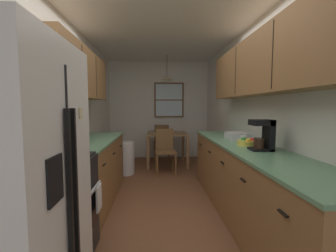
% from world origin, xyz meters
% --- Properties ---
extents(ground_plane, '(12.00, 12.00, 0.00)m').
position_xyz_m(ground_plane, '(0.00, 1.00, 0.00)').
color(ground_plane, brown).
extents(wall_left, '(0.10, 9.00, 2.55)m').
position_xyz_m(wall_left, '(-1.35, 1.00, 1.27)').
color(wall_left, white).
rests_on(wall_left, ground).
extents(wall_right, '(0.10, 9.00, 2.55)m').
position_xyz_m(wall_right, '(1.35, 1.00, 1.27)').
color(wall_right, white).
rests_on(wall_right, ground).
extents(wall_back, '(4.40, 0.10, 2.55)m').
position_xyz_m(wall_back, '(0.00, 3.65, 1.27)').
color(wall_back, white).
rests_on(wall_back, ground).
extents(ceiling_slab, '(4.40, 9.00, 0.08)m').
position_xyz_m(ceiling_slab, '(0.00, 1.00, 2.59)').
color(ceiling_slab, white).
extents(refrigerator, '(0.76, 0.80, 1.71)m').
position_xyz_m(refrigerator, '(-0.93, -1.24, 0.86)').
color(refrigerator, white).
rests_on(refrigerator, ground).
extents(stove_range, '(0.66, 0.64, 1.10)m').
position_xyz_m(stove_range, '(-0.99, -0.50, 0.47)').
color(stove_range, black).
rests_on(stove_range, ground).
extents(microwave_over_range, '(0.39, 0.62, 0.30)m').
position_xyz_m(microwave_over_range, '(-1.11, -0.50, 1.61)').
color(microwave_over_range, white).
extents(counter_left, '(0.64, 1.88, 0.90)m').
position_xyz_m(counter_left, '(-1.00, 0.76, 0.45)').
color(counter_left, olive).
rests_on(counter_left, ground).
extents(upper_cabinets_left, '(0.33, 1.96, 0.66)m').
position_xyz_m(upper_cabinets_left, '(-1.14, 0.71, 1.81)').
color(upper_cabinets_left, olive).
extents(counter_right, '(0.64, 3.24, 0.90)m').
position_xyz_m(counter_right, '(1.00, 0.15, 0.45)').
color(counter_right, olive).
rests_on(counter_right, ground).
extents(upper_cabinets_right, '(0.33, 2.92, 0.68)m').
position_xyz_m(upper_cabinets_right, '(1.14, 0.10, 1.84)').
color(upper_cabinets_right, olive).
extents(dining_table, '(0.92, 0.89, 0.76)m').
position_xyz_m(dining_table, '(0.17, 2.80, 0.64)').
color(dining_table, olive).
rests_on(dining_table, ground).
extents(dining_chair_near, '(0.43, 0.43, 0.90)m').
position_xyz_m(dining_chair_near, '(0.10, 2.15, 0.50)').
color(dining_chair_near, brown).
rests_on(dining_chair_near, ground).
extents(dining_chair_far, '(0.45, 0.45, 0.90)m').
position_xyz_m(dining_chair_far, '(0.08, 3.45, 0.50)').
color(dining_chair_far, brown).
rests_on(dining_chair_far, ground).
extents(pendant_light, '(0.30, 0.30, 0.58)m').
position_xyz_m(pendant_light, '(0.17, 2.80, 2.03)').
color(pendant_light, black).
extents(back_window, '(0.78, 0.05, 0.92)m').
position_xyz_m(back_window, '(0.27, 3.58, 1.54)').
color(back_window, brown).
extents(trash_bin, '(0.35, 0.35, 0.65)m').
position_xyz_m(trash_bin, '(-0.70, 2.09, 0.33)').
color(trash_bin, white).
rests_on(trash_bin, ground).
extents(storage_canister, '(0.11, 0.11, 0.19)m').
position_xyz_m(storage_canister, '(-1.00, -0.04, 1.00)').
color(storage_canister, red).
rests_on(storage_canister, counter_left).
extents(dish_towel, '(0.02, 0.16, 0.24)m').
position_xyz_m(dish_towel, '(-0.64, -0.34, 0.50)').
color(dish_towel, white).
extents(coffee_maker, '(0.22, 0.18, 0.33)m').
position_xyz_m(coffee_maker, '(1.04, -0.15, 1.07)').
color(coffee_maker, black).
rests_on(coffee_maker, counter_right).
extents(mug_by_coffeemaker, '(0.12, 0.09, 0.09)m').
position_xyz_m(mug_by_coffeemaker, '(1.04, 0.40, 0.95)').
color(mug_by_coffeemaker, white).
rests_on(mug_by_coffeemaker, counter_right).
extents(fruit_bowl, '(0.24, 0.24, 0.09)m').
position_xyz_m(fruit_bowl, '(1.00, 0.17, 0.94)').
color(fruit_bowl, '#E5D14C').
rests_on(fruit_bowl, counter_right).
extents(dish_rack, '(0.28, 0.34, 0.10)m').
position_xyz_m(dish_rack, '(1.05, 0.65, 0.95)').
color(dish_rack, silver).
rests_on(dish_rack, counter_right).
extents(table_serving_bowl, '(0.20, 0.20, 0.06)m').
position_xyz_m(table_serving_bowl, '(0.14, 2.82, 0.79)').
color(table_serving_bowl, '#4C7299').
rests_on(table_serving_bowl, dining_table).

